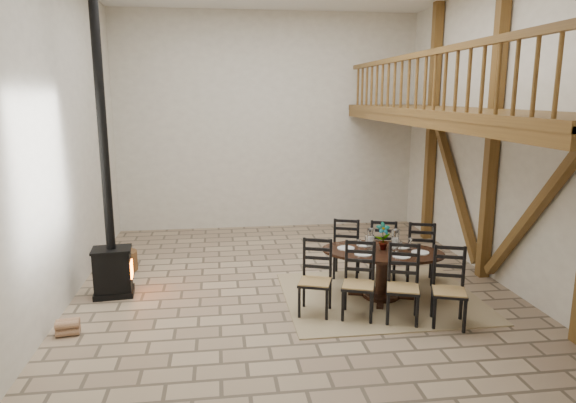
{
  "coord_description": "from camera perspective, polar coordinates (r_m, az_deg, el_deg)",
  "views": [
    {
      "loc": [
        -1.18,
        -8.05,
        3.13
      ],
      "look_at": [
        -0.02,
        0.4,
        1.36
      ],
      "focal_mm": 32.0,
      "sensor_mm": 36.0,
      "label": 1
    }
  ],
  "objects": [
    {
      "name": "ground",
      "position": [
        8.72,
        0.51,
        -9.28
      ],
      "size": [
        8.0,
        8.0,
        0.0
      ],
      "primitive_type": "plane",
      "color": "#9E8769",
      "rests_on": "ground"
    },
    {
      "name": "room_shell",
      "position": [
        8.4,
        8.76,
        10.83
      ],
      "size": [
        7.02,
        8.02,
        5.01
      ],
      "color": "silver",
      "rests_on": "ground"
    },
    {
      "name": "rug",
      "position": [
        8.35,
        10.26,
        -10.39
      ],
      "size": [
        3.0,
        2.5,
        0.02
      ],
      "primitive_type": "cube",
      "color": "tan",
      "rests_on": "ground"
    },
    {
      "name": "dining_table",
      "position": [
        8.13,
        10.34,
        -8.1
      ],
      "size": [
        2.57,
        2.62,
        1.2
      ],
      "rotation": [
        0.0,
        0.0,
        -0.34
      ],
      "color": "black",
      "rests_on": "ground"
    },
    {
      "name": "wood_stove",
      "position": [
        8.42,
        -19.21,
        -2.56
      ],
      "size": [
        0.64,
        0.52,
        5.0
      ],
      "rotation": [
        0.0,
        0.0,
        0.09
      ],
      "color": "black",
      "rests_on": "ground"
    },
    {
      "name": "log_basket",
      "position": [
        9.85,
        -17.92,
        -6.21
      ],
      "size": [
        0.53,
        0.53,
        0.44
      ],
      "rotation": [
        0.0,
        0.0,
        0.17
      ],
      "color": "brown",
      "rests_on": "ground"
    },
    {
      "name": "log_stack",
      "position": [
        7.61,
        -23.27,
        -12.72
      ],
      "size": [
        0.32,
        0.24,
        0.21
      ],
      "rotation": [
        0.0,
        0.0,
        0.14
      ],
      "color": "tan",
      "rests_on": "ground"
    }
  ]
}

